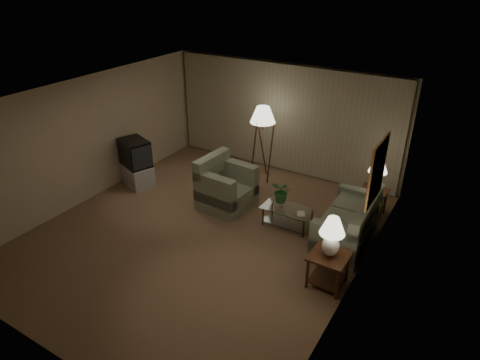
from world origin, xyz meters
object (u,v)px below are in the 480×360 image
table_lamp_near (332,234)px  coffee_table (287,214)px  sofa (347,224)px  floor_lamp (262,142)px  vase (281,203)px  ottoman (245,178)px  crt_tv (135,153)px  side_table_near (328,264)px  side_table_far (373,197)px  table_lamp_far (378,172)px  armchair (227,188)px  tv_cabinet (137,174)px

table_lamp_near → coffee_table: 1.97m
sofa → floor_lamp: size_ratio=0.95×
table_lamp_near → vase: table_lamp_near is taller
sofa → ottoman: 2.92m
crt_tv → side_table_near: bearing=9.1°
sofa → side_table_near: sofa is taller
sofa → vase: sofa is taller
side_table_far → floor_lamp: bearing=174.9°
side_table_near → table_lamp_far: size_ratio=0.91×
table_lamp_far → side_table_far: bearing=153.4°
side_table_far → armchair: bearing=-155.1°
table_lamp_near → crt_tv: 5.31m
ottoman → table_lamp_near: bearing=-38.0°
armchair → table_lamp_near: 3.14m
table_lamp_far → coffee_table: table_lamp_far is taller
ottoman → armchair: bearing=-83.7°
table_lamp_near → ottoman: 3.78m
side_table_near → ottoman: size_ratio=0.91×
table_lamp_far → crt_tv: size_ratio=0.76×
armchair → table_lamp_near: table_lamp_near is taller
floor_lamp → table_lamp_near: bearing=-45.5°
table_lamp_far → ottoman: table_lamp_far is taller
coffee_table → floor_lamp: size_ratio=0.56×
side_table_far → tv_cabinet: side_table_far is taller
coffee_table → tv_cabinet: size_ratio=1.06×
side_table_far → tv_cabinet: 5.43m
coffee_table → ottoman: 1.89m
tv_cabinet → table_lamp_near: bearing=9.1°
armchair → coffee_table: bearing=-88.0°
table_lamp_near → coffee_table: table_lamp_near is taller
sofa → crt_tv: bearing=-87.8°
side_table_near → crt_tv: size_ratio=0.69×
armchair → side_table_near: bearing=-111.1°
crt_tv → armchair: bearing=26.3°
side_table_far → ottoman: side_table_far is taller
side_table_near → floor_lamp: size_ratio=0.33×
armchair → tv_cabinet: 2.41m
table_lamp_near → floor_lamp: 4.00m
side_table_near → side_table_far: bearing=90.0°
tv_cabinet → ottoman: 2.59m
tv_cabinet → vase: bearing=23.6°
armchair → floor_lamp: 1.64m
side_table_near → table_lamp_near: table_lamp_near is taller
side_table_near → side_table_far: (-0.00, 2.60, -0.01)m
sofa → table_lamp_far: size_ratio=2.63×
table_lamp_far → ottoman: size_ratio=1.00×
sofa → tv_cabinet: (-5.05, -0.30, -0.13)m
armchair → ottoman: armchair is taller
side_table_far → coffee_table: side_table_far is taller
crt_tv → vase: (3.72, 0.20, -0.32)m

